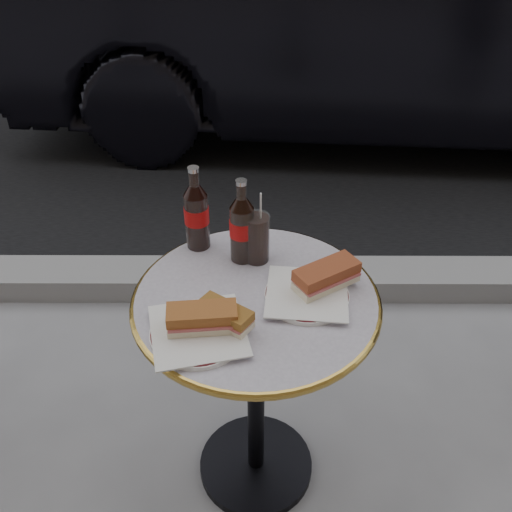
{
  "coord_description": "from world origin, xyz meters",
  "views": [
    {
      "loc": [
        0.0,
        -1.07,
        1.66
      ],
      "look_at": [
        0.0,
        0.05,
        0.82
      ],
      "focal_mm": 40.0,
      "sensor_mm": 36.0,
      "label": 1
    }
  ],
  "objects_px": {
    "cola_bottle_right": "(242,221)",
    "cola_glass": "(257,238)",
    "plate_right": "(307,295)",
    "parked_car": "(382,10)",
    "cola_bottle_left": "(196,208)",
    "plate_left": "(198,333)",
    "bistro_table": "(256,393)"
  },
  "relations": [
    {
      "from": "cola_bottle_right",
      "to": "cola_glass",
      "type": "height_order",
      "value": "cola_bottle_right"
    },
    {
      "from": "plate_right",
      "to": "parked_car",
      "type": "height_order",
      "value": "parked_car"
    },
    {
      "from": "cola_bottle_left",
      "to": "cola_glass",
      "type": "relative_size",
      "value": 1.76
    },
    {
      "from": "plate_left",
      "to": "parked_car",
      "type": "relative_size",
      "value": 0.05
    },
    {
      "from": "plate_left",
      "to": "plate_right",
      "type": "bearing_deg",
      "value": 27.19
    },
    {
      "from": "plate_right",
      "to": "cola_bottle_right",
      "type": "distance_m",
      "value": 0.26
    },
    {
      "from": "cola_bottle_left",
      "to": "plate_right",
      "type": "bearing_deg",
      "value": -37.56
    },
    {
      "from": "plate_left",
      "to": "cola_glass",
      "type": "relative_size",
      "value": 1.6
    },
    {
      "from": "cola_bottle_left",
      "to": "parked_car",
      "type": "bearing_deg",
      "value": 69.23
    },
    {
      "from": "plate_left",
      "to": "cola_glass",
      "type": "distance_m",
      "value": 0.32
    },
    {
      "from": "cola_bottle_left",
      "to": "cola_glass",
      "type": "height_order",
      "value": "cola_bottle_left"
    },
    {
      "from": "bistro_table",
      "to": "cola_bottle_left",
      "type": "height_order",
      "value": "cola_bottle_left"
    },
    {
      "from": "cola_bottle_right",
      "to": "bistro_table",
      "type": "bearing_deg",
      "value": -76.92
    },
    {
      "from": "plate_left",
      "to": "plate_right",
      "type": "relative_size",
      "value": 1.06
    },
    {
      "from": "plate_left",
      "to": "parked_car",
      "type": "distance_m",
      "value": 2.97
    },
    {
      "from": "parked_car",
      "to": "cola_glass",
      "type": "bearing_deg",
      "value": 167.25
    },
    {
      "from": "plate_left",
      "to": "cola_bottle_left",
      "type": "xyz_separation_m",
      "value": [
        -0.03,
        0.35,
        0.12
      ]
    },
    {
      "from": "plate_left",
      "to": "cola_bottle_left",
      "type": "relative_size",
      "value": 0.91
    },
    {
      "from": "cola_bottle_left",
      "to": "bistro_table",
      "type": "bearing_deg",
      "value": -53.56
    },
    {
      "from": "plate_left",
      "to": "cola_bottle_right",
      "type": "relative_size",
      "value": 0.93
    },
    {
      "from": "cola_bottle_right",
      "to": "parked_car",
      "type": "xyz_separation_m",
      "value": [
        0.82,
        2.53,
        -0.09
      ]
    },
    {
      "from": "plate_right",
      "to": "parked_car",
      "type": "relative_size",
      "value": 0.05
    },
    {
      "from": "cola_glass",
      "to": "cola_bottle_right",
      "type": "bearing_deg",
      "value": 172.71
    },
    {
      "from": "plate_left",
      "to": "plate_right",
      "type": "height_order",
      "value": "same"
    },
    {
      "from": "plate_left",
      "to": "plate_right",
      "type": "xyz_separation_m",
      "value": [
        0.26,
        0.13,
        -0.0
      ]
    },
    {
      "from": "cola_bottle_right",
      "to": "parked_car",
      "type": "height_order",
      "value": "parked_car"
    },
    {
      "from": "plate_right",
      "to": "cola_glass",
      "type": "distance_m",
      "value": 0.21
    },
    {
      "from": "plate_left",
      "to": "plate_right",
      "type": "distance_m",
      "value": 0.29
    },
    {
      "from": "parked_car",
      "to": "cola_bottle_right",
      "type": "bearing_deg",
      "value": 166.42
    },
    {
      "from": "cola_glass",
      "to": "plate_left",
      "type": "bearing_deg",
      "value": -114.8
    },
    {
      "from": "plate_right",
      "to": "parked_car",
      "type": "xyz_separation_m",
      "value": [
        0.65,
        2.69,
        0.02
      ]
    },
    {
      "from": "cola_bottle_right",
      "to": "cola_glass",
      "type": "distance_m",
      "value": 0.06
    }
  ]
}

